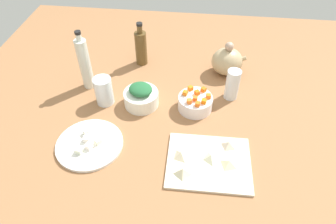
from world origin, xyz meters
TOP-DOWN VIEW (x-y plane):
  - tabletop at (0.00, 0.00)cm, footprint 190.00×190.00cm
  - cutting_board at (16.65, -18.97)cm, footprint 29.59×24.40cm
  - plate_tofu at (-27.46, -15.93)cm, footprint 24.76×24.76cm
  - bowl_greens at (-12.29, 8.66)cm, footprint 14.47×14.47cm
  - bowl_carrots at (10.30, 8.72)cm, footprint 14.18×14.18cm
  - teapot at (23.54, 35.20)cm, footprint 15.96×13.29cm
  - bottle_0 at (-37.95, 18.04)cm, footprint 5.02×5.02cm
  - bottle_1 at (-17.53, 38.67)cm, footprint 5.62×5.62cm
  - drinking_glass_0 at (25.30, 17.77)cm, footprint 5.82×5.82cm
  - drinking_glass_1 at (-27.87, 8.28)cm, footprint 7.49×7.49cm
  - carrot_cube_0 at (10.70, 10.69)cm, footprint 2.43×2.43cm
  - carrot_cube_1 at (5.88, 9.88)cm, footprint 2.21×2.21cm
  - carrot_cube_2 at (13.30, 12.93)cm, footprint 2.54×2.54cm
  - carrot_cube_3 at (7.90, 5.08)cm, footprint 2.20×2.20cm
  - carrot_cube_4 at (13.68, 5.74)cm, footprint 2.17×2.17cm
  - carrot_cube_5 at (15.40, 9.04)cm, footprint 2.01×2.01cm
  - carrot_cube_6 at (10.16, 6.96)cm, footprint 1.89×1.89cm
  - carrot_cube_7 at (7.87, 13.18)cm, footprint 2.54×2.54cm
  - carrot_cube_8 at (11.28, 3.78)cm, footprint 2.00×2.00cm
  - chopped_greens_mound at (-12.29, 8.66)cm, footprint 12.26×11.78cm
  - tofu_cube_0 at (-26.73, -18.29)cm, footprint 2.90×2.90cm
  - tofu_cube_1 at (-29.68, -20.57)cm, footprint 2.50×2.50cm
  - tofu_cube_2 at (-24.15, -15.59)cm, footprint 3.09×3.09cm
  - tofu_cube_3 at (-29.82, -11.50)cm, footprint 3.10×3.10cm
  - tofu_cube_4 at (-28.57, -14.97)cm, footprint 2.29×2.29cm
  - dumpling_0 at (6.63, -18.00)cm, footprint 6.11×6.30cm
  - dumpling_1 at (23.49, -11.41)cm, footprint 5.36×5.27cm
  - dumpling_2 at (7.89, -25.30)cm, footprint 4.96×4.53cm
  - dumpling_3 at (17.19, -17.89)cm, footprint 5.07×5.58cm
  - dumpling_4 at (23.50, -19.64)cm, footprint 6.44×6.41cm

SIDE VIEW (x-z plane):
  - tabletop at x=0.00cm, z-range 0.00..3.00cm
  - cutting_board at x=16.65cm, z-range 3.00..4.00cm
  - plate_tofu at x=-27.46cm, z-range 3.00..4.20cm
  - dumpling_3 at x=17.19cm, z-range 4.00..6.18cm
  - dumpling_4 at x=23.50cm, z-range 4.00..6.24cm
  - dumpling_1 at x=23.49cm, z-range 4.00..6.59cm
  - dumpling_0 at x=6.63cm, z-range 4.00..6.60cm
  - tofu_cube_0 at x=-26.73cm, z-range 4.20..6.40cm
  - tofu_cube_1 at x=-29.68cm, z-range 4.20..6.40cm
  - tofu_cube_2 at x=-24.15cm, z-range 4.20..6.40cm
  - tofu_cube_3 at x=-29.82cm, z-range 4.20..6.40cm
  - tofu_cube_4 at x=-28.57cm, z-range 4.20..6.40cm
  - dumpling_2 at x=7.89cm, z-range 4.00..6.92cm
  - bowl_carrots at x=10.30cm, z-range 3.00..9.00cm
  - bowl_greens at x=-12.29cm, z-range 3.00..9.42cm
  - drinking_glass_1 at x=-27.87cm, z-range 3.00..15.25cm
  - teapot at x=23.54cm, z-range 1.41..17.82cm
  - drinking_glass_0 at x=25.30cm, z-range 3.00..16.77cm
  - carrot_cube_0 at x=10.70cm, z-range 9.00..10.80cm
  - carrot_cube_1 at x=5.88cm, z-range 9.00..10.80cm
  - carrot_cube_2 at x=13.30cm, z-range 9.00..10.80cm
  - carrot_cube_3 at x=7.90cm, z-range 9.00..10.80cm
  - carrot_cube_4 at x=13.68cm, z-range 9.00..10.80cm
  - carrot_cube_5 at x=15.40cm, z-range 9.00..10.80cm
  - carrot_cube_6 at x=10.16cm, z-range 9.00..10.80cm
  - carrot_cube_7 at x=7.87cm, z-range 9.00..10.80cm
  - carrot_cube_8 at x=11.28cm, z-range 9.00..10.80cm
  - chopped_greens_mound at x=-12.29cm, z-range 9.42..13.01cm
  - bottle_1 at x=-17.53cm, z-range 1.17..22.63cm
  - bottle_0 at x=-37.95cm, z-range 1.43..28.96cm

